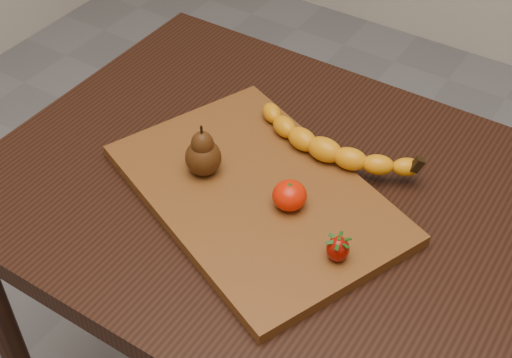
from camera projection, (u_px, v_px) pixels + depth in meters
The scene contains 6 objects.
table at pixel (297, 239), 1.18m from camera, with size 1.00×0.70×0.76m.
cutting_board at pixel (256, 193), 1.10m from camera, with size 0.45×0.30×0.02m, color brown.
banana at pixel (325, 150), 1.13m from camera, with size 0.25×0.06×0.04m, color orange, non-canonical shape.
pear at pixel (203, 150), 1.09m from camera, with size 0.06×0.06×0.09m, color #43220A, non-canonical shape.
mandarin at pixel (290, 195), 1.05m from camera, with size 0.05×0.05×0.04m, color red.
strawberry at pixel (338, 248), 0.98m from camera, with size 0.03×0.03×0.04m, color #920C03, non-canonical shape.
Camera 1 is at (0.37, -0.70, 1.54)m, focal length 50.00 mm.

